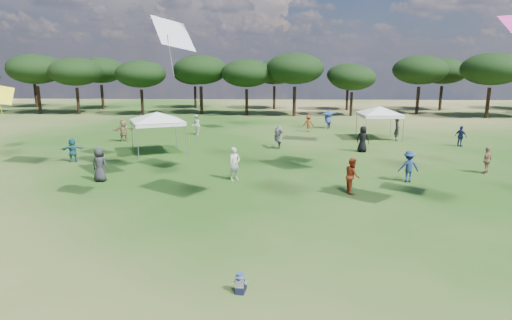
{
  "coord_description": "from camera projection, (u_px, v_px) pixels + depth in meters",
  "views": [
    {
      "loc": [
        0.74,
        -8.18,
        6.06
      ],
      "look_at": [
        0.16,
        6.0,
        2.91
      ],
      "focal_mm": 30.0,
      "sensor_mm": 36.0,
      "label": 1
    }
  ],
  "objects": [
    {
      "name": "festival_crowd",
      "position": [
        278.0,
        136.0,
        32.01
      ],
      "size": [
        28.23,
        23.3,
        1.88
      ],
      "color": "navy",
      "rests_on": "ground"
    },
    {
      "name": "tent_right",
      "position": [
        380.0,
        108.0,
        35.35
      ],
      "size": [
        6.44,
        6.44,
        3.06
      ],
      "rotation": [
        0.0,
        0.0,
        0.06
      ],
      "color": "gray",
      "rests_on": "ground"
    },
    {
      "name": "tent_left",
      "position": [
        157.0,
        114.0,
        29.41
      ],
      "size": [
        6.15,
        6.15,
        3.23
      ],
      "rotation": [
        0.0,
        0.0,
        0.43
      ],
      "color": "gray",
      "rests_on": "ground"
    },
    {
      "name": "tree_line",
      "position": [
        287.0,
        70.0,
        54.29
      ],
      "size": [
        108.78,
        17.63,
        7.77
      ],
      "color": "black",
      "rests_on": "ground"
    },
    {
      "name": "toddler",
      "position": [
        240.0,
        284.0,
        11.6
      ],
      "size": [
        0.41,
        0.45,
        0.59
      ],
      "rotation": [
        0.0,
        0.0,
        -0.14
      ],
      "color": "black",
      "rests_on": "ground"
    }
  ]
}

